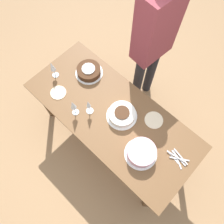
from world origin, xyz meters
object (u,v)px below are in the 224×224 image
Objects in this scene: cake_front_chocolate at (89,71)px; wine_glass_near at (88,105)px; cake_center_white at (122,114)px; wine_glass_far at (52,67)px; cake_back_decorated at (141,153)px; person_cutting at (154,37)px; wine_glass_extra at (73,105)px.

wine_glass_near reaches higher than cake_front_chocolate.
wine_glass_far reaches higher than cake_center_white.
cake_front_chocolate is 0.98× the size of cake_back_decorated.
person_cutting is at bearing -91.29° from wine_glass_near.
wine_glass_extra is 0.13× the size of person_cutting.
wine_glass_far reaches higher than wine_glass_near.
cake_front_chocolate is at bearing -60.69° from wine_glass_extra.
wine_glass_extra reaches higher than cake_back_decorated.
wine_glass_near is at bearing -130.95° from wine_glass_extra.
cake_back_decorated is (-0.93, 0.28, 0.02)m from cake_front_chocolate.
cake_center_white is at bearing -22.82° from cake_back_decorated.
cake_center_white is at bearing -146.41° from wine_glass_near.
wine_glass_far is at bearing -28.89° from person_cutting.
cake_front_chocolate is (0.57, -0.12, -0.00)m from cake_center_white.
cake_center_white reaches higher than cake_front_chocolate.
wine_glass_far is at bearing -4.21° from wine_glass_near.
cake_front_chocolate is at bearing -16.54° from cake_back_decorated.
cake_back_decorated is 0.72m from wine_glass_extra.
cake_back_decorated is 1.16m from wine_glass_far.
cake_center_white is at bearing -170.76° from wine_glass_far.
person_cutting reaches higher than wine_glass_far.
cake_center_white is 1.41× the size of wine_glass_near.
wine_glass_near is at bearing 175.79° from wine_glass_far.
person_cutting reaches higher than cake_center_white.
wine_glass_far is (0.54, -0.04, 0.01)m from wine_glass_near.
cake_front_chocolate is at bearing -43.33° from wine_glass_near.
cake_center_white is 0.78m from person_cutting.
person_cutting reaches higher than wine_glass_near.
cake_front_chocolate is 0.36m from wine_glass_far.
wine_glass_near is at bearing 4.25° from person_cutting.
wine_glass_near is (-0.31, 0.29, 0.10)m from cake_front_chocolate.
cake_back_decorated is 0.16× the size of person_cutting.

